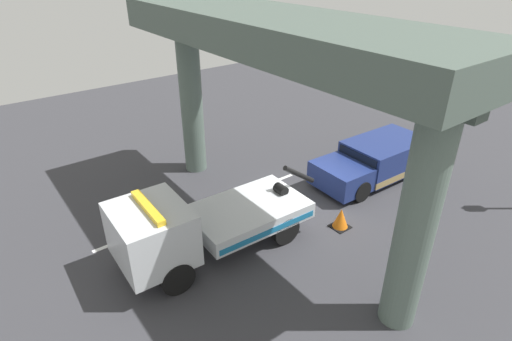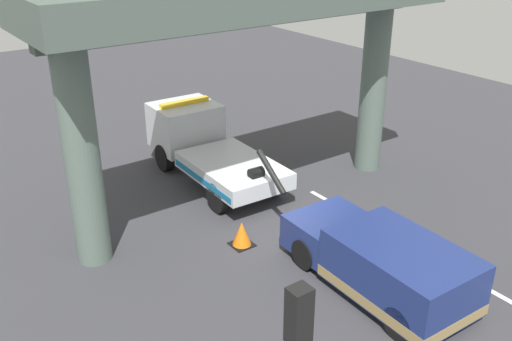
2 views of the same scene
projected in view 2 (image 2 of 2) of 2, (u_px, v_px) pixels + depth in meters
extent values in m
cube|color=#38383D|center=(283.00, 228.00, 17.42)|extent=(60.00, 40.00, 0.10)
cube|color=silver|center=(504.00, 298.00, 14.16)|extent=(2.60, 0.16, 0.01)
cube|color=silver|center=(338.00, 206.00, 18.59)|extent=(2.60, 0.16, 0.01)
cube|color=silver|center=(235.00, 149.00, 23.02)|extent=(2.60, 0.16, 0.01)
cube|color=silver|center=(233.00, 169.00, 18.99)|extent=(3.91, 2.52, 0.55)
cube|color=silver|center=(186.00, 126.00, 21.28)|extent=(2.12, 2.37, 1.65)
cube|color=black|center=(178.00, 112.00, 21.59)|extent=(0.13, 2.21, 0.66)
cube|color=#196B9E|center=(201.00, 180.00, 18.41)|extent=(3.65, 0.13, 0.20)
cylinder|color=black|center=(271.00, 172.00, 17.04)|extent=(1.42, 0.22, 1.07)
cylinder|color=black|center=(256.00, 173.00, 17.78)|extent=(0.37, 0.46, 0.36)
cube|color=yellow|center=(184.00, 102.00, 20.90)|extent=(0.30, 1.93, 0.16)
cylinder|color=black|center=(164.00, 157.00, 21.00)|extent=(1.01, 0.35, 1.00)
cylinder|color=black|center=(213.00, 146.00, 22.06)|extent=(1.01, 0.35, 1.00)
cylinder|color=black|center=(218.00, 197.00, 18.06)|extent=(1.01, 0.35, 1.00)
cylinder|color=black|center=(271.00, 182.00, 19.12)|extent=(1.01, 0.35, 1.00)
cube|color=navy|center=(400.00, 271.00, 13.67)|extent=(3.52, 2.30, 1.35)
cube|color=navy|center=(329.00, 232.00, 15.70)|extent=(1.79, 2.16, 0.95)
cube|color=black|center=(351.00, 229.00, 14.86)|extent=(0.12, 1.94, 0.59)
cube|color=#9E8451|center=(398.00, 288.00, 13.87)|extent=(3.54, 2.32, 0.28)
cylinder|color=black|center=(305.00, 254.00, 15.22)|extent=(0.85, 0.31, 0.84)
cylinder|color=black|center=(358.00, 233.00, 16.20)|extent=(0.85, 0.31, 0.84)
cylinder|color=black|center=(400.00, 323.00, 12.66)|extent=(0.85, 0.31, 0.84)
cylinder|color=black|center=(456.00, 294.00, 13.64)|extent=(0.85, 0.31, 0.84)
cylinder|color=#596B60|center=(82.00, 156.00, 14.54)|extent=(0.92, 0.92, 6.15)
cylinder|color=#596B60|center=(373.00, 88.00, 20.20)|extent=(0.92, 0.92, 6.15)
cube|color=#3E4A43|center=(251.00, 20.00, 16.17)|extent=(0.50, 12.23, 0.36)
cube|color=black|center=(299.00, 315.00, 7.85)|extent=(0.28, 0.32, 0.90)
sphere|color=#360605|center=(292.00, 292.00, 7.84)|extent=(0.18, 0.18, 0.18)
sphere|color=#3A2D06|center=(292.00, 309.00, 7.97)|extent=(0.18, 0.18, 0.18)
sphere|color=green|center=(291.00, 326.00, 8.09)|extent=(0.18, 0.18, 0.18)
cylinder|color=#515456|center=(89.00, 200.00, 14.87)|extent=(0.12, 0.12, 3.77)
cube|color=black|center=(77.00, 116.00, 13.90)|extent=(0.28, 0.32, 0.90)
sphere|color=#360605|center=(73.00, 102.00, 13.90)|extent=(0.18, 0.18, 0.18)
sphere|color=#3A2D06|center=(75.00, 114.00, 14.02)|extent=(0.18, 0.18, 0.18)
sphere|color=green|center=(76.00, 125.00, 14.15)|extent=(0.18, 0.18, 0.18)
cone|color=orange|center=(242.00, 234.00, 16.27)|extent=(0.57, 0.57, 0.74)
cube|color=black|center=(242.00, 244.00, 16.42)|extent=(0.63, 0.63, 0.03)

